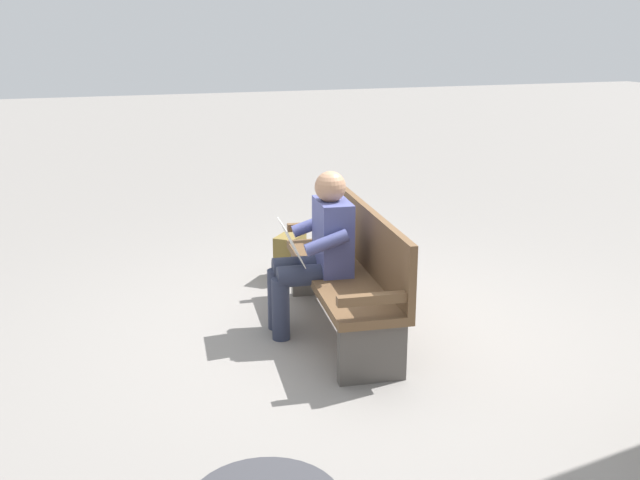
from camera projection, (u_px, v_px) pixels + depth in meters
ground_plane at (341, 331)px, 5.33m from camera, size 40.00×40.00×0.00m
bench_near at (351, 271)px, 5.22m from camera, size 1.84×0.68×0.90m
person_seated at (317, 248)px, 5.18m from camera, size 0.60×0.60×1.18m
backpack at (291, 257)px, 6.42m from camera, size 0.36×0.34×0.39m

